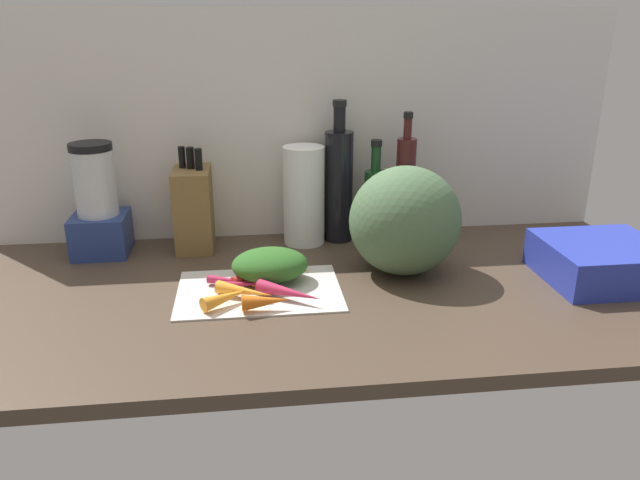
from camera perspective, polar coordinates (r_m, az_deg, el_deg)
ground_plane at (r=138.04cm, az=-0.29°, el=-4.99°), size 170.00×80.00×3.00cm
wall_back at (r=165.54cm, az=-1.90°, el=10.69°), size 170.00×3.00×60.00cm
cutting_board at (r=135.54cm, az=-5.74°, el=-4.71°), size 36.13×25.15×0.80cm
carrot_0 at (r=135.04cm, az=-7.60°, el=-4.18°), size 10.46×2.42×2.23cm
carrot_1 at (r=140.32cm, az=-5.62°, el=-3.11°), size 13.78×10.59×2.33cm
carrot_2 at (r=125.32cm, az=-5.08°, el=-5.76°), size 10.22×4.04×3.47cm
carrot_3 at (r=128.53cm, az=-8.74°, el=-5.33°), size 11.26×9.17×3.09cm
carrot_4 at (r=137.17cm, az=-8.14°, el=-3.86°), size 12.15×5.82×2.01cm
carrot_5 at (r=129.10cm, az=-2.89°, el=-4.96°), size 14.41×11.02×3.23cm
carrot_6 at (r=130.84cm, az=-7.10°, el=-4.80°), size 12.92×8.57×2.96cm
carrot_7 at (r=138.61cm, az=-3.47°, el=-3.39°), size 14.88×7.78×2.15cm
carrot_greens_pile at (r=138.12cm, az=-4.73°, el=-2.34°), size 17.39×13.38×7.36cm
winter_squash at (r=142.23cm, az=8.01°, el=1.80°), size 26.16×24.02×25.73cm
knife_block at (r=161.59cm, az=-11.79°, el=3.03°), size 9.38×15.93×26.57cm
blender_appliance at (r=162.69cm, az=-20.18°, el=2.91°), size 13.59×13.59×28.74cm
paper_towel_roll at (r=160.52cm, az=-1.39°, el=4.20°), size 10.88×10.88×26.19cm
bottle_0 at (r=162.12cm, az=1.78°, el=5.33°), size 7.50×7.50×37.69cm
bottle_1 at (r=163.36cm, az=5.17°, el=3.57°), size 5.82×5.82×27.58cm
bottle_2 at (r=162.90cm, az=7.99°, el=4.85°), size 5.17×5.17×34.81cm
dish_rack at (r=154.13cm, az=24.98°, el=-1.83°), size 26.15×24.71×8.88cm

